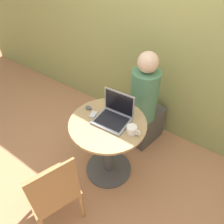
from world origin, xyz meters
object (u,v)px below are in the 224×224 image
cell_phone (94,114)px  person_seated (145,108)px  laptop (114,115)px  chair_empty (54,193)px

cell_phone → person_seated: size_ratio=0.08×
laptop → chair_empty: size_ratio=0.35×
cell_phone → chair_empty: (0.14, -0.72, -0.28)m
person_seated → chair_empty: bearing=-94.9°
laptop → person_seated: 0.61m
cell_phone → person_seated: 0.70m
person_seated → laptop: bearing=-96.0°
cell_phone → laptop: bearing=18.9°
laptop → person_seated: bearing=84.0°
chair_empty → person_seated: 1.33m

